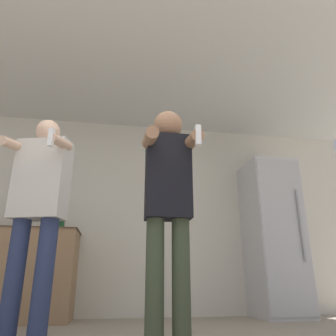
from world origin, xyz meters
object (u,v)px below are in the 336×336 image
Objects in this scene: bottle_dark_rum at (61,218)px; person_man_side at (38,204)px; person_woman_foreground at (168,197)px; refrigerator at (273,236)px.

person_man_side is at bearing -89.67° from bottle_dark_rum.
person_man_side is at bearing 155.52° from person_woman_foreground.
person_man_side is (-2.64, -1.31, 0.02)m from refrigerator.
bottle_dark_rum is 1.99m from person_woman_foreground.
person_man_side reaches higher than bottle_dark_rum.
person_woman_foreground reaches higher than bottle_dark_rum.
person_woman_foreground is 1.07m from person_man_side.
bottle_dark_rum is at bearing 90.33° from person_man_side.
refrigerator is at bearing 46.37° from person_woman_foreground.
refrigerator reaches higher than person_woman_foreground.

